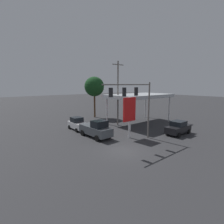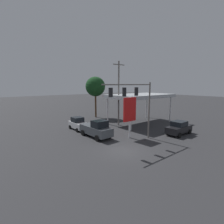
# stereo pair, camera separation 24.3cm
# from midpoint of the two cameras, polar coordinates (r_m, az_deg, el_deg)

# --- Properties ---
(ground_plane) EXTENTS (200.00, 200.00, 0.00)m
(ground_plane) POSITION_cam_midpoint_polar(r_m,az_deg,el_deg) (19.35, 3.53, -12.50)
(ground_plane) COLOR #2D2D30
(traffic_signal_assembly) EXTENTS (7.70, 0.43, 7.37)m
(traffic_signal_assembly) POSITION_cam_midpoint_polar(r_m,az_deg,el_deg) (21.08, 6.96, 4.61)
(traffic_signal_assembly) COLOR slate
(traffic_signal_assembly) RESTS_ON ground
(utility_pole) EXTENTS (2.40, 0.26, 10.94)m
(utility_pole) POSITION_cam_midpoint_polar(r_m,az_deg,el_deg) (30.00, 1.70, 6.48)
(utility_pole) COLOR slate
(utility_pole) RESTS_ON ground
(gas_station_canopy) EXTENTS (11.84, 7.01, 5.32)m
(gas_station_canopy) POSITION_cam_midpoint_polar(r_m,az_deg,el_deg) (32.29, 8.74, 5.13)
(gas_station_canopy) COLOR #B2B7BC
(gas_station_canopy) RESTS_ON ground
(price_sign) EXTENTS (2.10, 0.27, 5.41)m
(price_sign) POSITION_cam_midpoint_polar(r_m,az_deg,el_deg) (23.03, 5.41, 0.40)
(price_sign) COLOR silver
(price_sign) RESTS_ON ground
(hatchback_crossing) EXTENTS (2.02, 3.83, 1.97)m
(hatchback_crossing) POSITION_cam_midpoint_polar(r_m,az_deg,el_deg) (28.13, -11.43, -3.78)
(hatchback_crossing) COLOR silver
(hatchback_crossing) RESTS_ON ground
(pickup_parked) EXTENTS (2.36, 5.24, 2.40)m
(pickup_parked) POSITION_cam_midpoint_polar(r_m,az_deg,el_deg) (23.78, -5.49, -5.60)
(pickup_parked) COLOR #474C51
(pickup_parked) RESTS_ON ground
(sedan_waiting) EXTENTS (4.43, 2.11, 1.93)m
(sedan_waiting) POSITION_cam_midpoint_polar(r_m,az_deg,el_deg) (26.79, 20.56, -4.82)
(sedan_waiting) COLOR black
(sedan_waiting) RESTS_ON ground
(street_tree) EXTENTS (4.19, 4.19, 8.72)m
(street_tree) POSITION_cam_midpoint_polar(r_m,az_deg,el_deg) (37.70, -5.98, 8.22)
(street_tree) COLOR #4C331E
(street_tree) RESTS_ON ground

